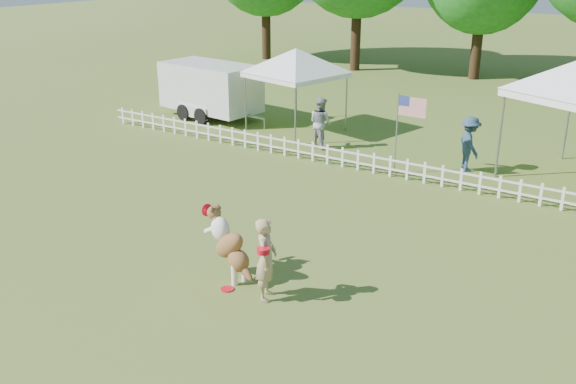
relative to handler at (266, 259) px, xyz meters
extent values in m
plane|color=#3C591C|center=(-0.71, 0.28, -0.77)|extent=(120.00, 120.00, 0.00)
imported|color=tan|center=(0.00, 0.00, 0.00)|extent=(0.57, 0.66, 1.54)
cylinder|color=red|center=(-0.78, -0.17, -0.76)|extent=(0.27, 0.27, 0.02)
imported|color=#99999E|center=(-4.01, 8.65, 0.03)|extent=(0.93, 0.81, 1.61)
imported|color=#273D55|center=(0.64, 8.98, 0.01)|extent=(1.09, 1.14, 1.56)
camera|label=1|loc=(5.90, -8.26, 5.09)|focal=40.00mm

